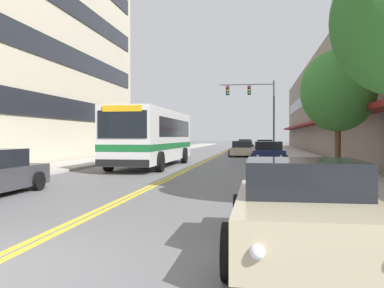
{
  "coord_description": "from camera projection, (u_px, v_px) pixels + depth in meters",
  "views": [
    {
      "loc": [
        3.6,
        -4.9,
        1.72
      ],
      "look_at": [
        -0.77,
        23.47,
        1.2
      ],
      "focal_mm": 40.0,
      "sensor_mm": 36.0,
      "label": 1
    }
  ],
  "objects": [
    {
      "name": "car_beige_parked_right_foreground",
      "position": [
        304.0,
        210.0,
        6.21
      ],
      "size": [
        2.17,
        4.2,
        1.37
      ],
      "color": "#BCAD89",
      "rests_on": "ground_plane"
    },
    {
      "name": "car_champagne_moving_lead",
      "position": [
        242.0,
        149.0,
        36.61
      ],
      "size": [
        2.17,
        4.26,
        1.32
      ],
      "color": "beige",
      "rests_on": "ground_plane"
    },
    {
      "name": "traffic_signal_mast",
      "position": [
        256.0,
        102.0,
        43.35
      ],
      "size": [
        5.58,
        0.38,
        7.36
      ],
      "color": "#47474C",
      "rests_on": "ground_plane"
    },
    {
      "name": "sidewalk_left",
      "position": [
        150.0,
        153.0,
        43.07
      ],
      "size": [
        3.24,
        106.0,
        0.12
      ],
      "color": "#B2ADA5",
      "rests_on": "ground_plane"
    },
    {
      "name": "centre_line",
      "position": [
        221.0,
        154.0,
        41.99
      ],
      "size": [
        0.34,
        106.0,
        0.01
      ],
      "color": "yellow",
      "rests_on": "ground_plane"
    },
    {
      "name": "car_charcoal_parked_left_near",
      "position": [
        164.0,
        149.0,
        36.61
      ],
      "size": [
        1.98,
        4.22,
        1.32
      ],
      "color": "#232328",
      "rests_on": "ground_plane"
    },
    {
      "name": "street_tree_right_mid",
      "position": [
        338.0,
        91.0,
        18.14
      ],
      "size": [
        3.16,
        3.16,
        5.28
      ],
      "color": "brown",
      "rests_on": "sidewalk_right"
    },
    {
      "name": "fire_hydrant",
      "position": [
        340.0,
        175.0,
        12.28
      ],
      "size": [
        0.36,
        0.28,
        0.95
      ],
      "color": "yellow",
      "rests_on": "sidewalk_right"
    },
    {
      "name": "storefront_row_right",
      "position": [
        359.0,
        103.0,
        39.93
      ],
      "size": [
        9.1,
        68.0,
        9.69
      ],
      "color": "gray",
      "rests_on": "ground_plane"
    },
    {
      "name": "ground_plane",
      "position": [
        221.0,
        154.0,
        41.99
      ],
      "size": [
        240.0,
        240.0,
        0.0
      ],
      "primitive_type": "plane",
      "color": "slate"
    },
    {
      "name": "car_slate_blue_moving_second",
      "position": [
        245.0,
        145.0,
        55.46
      ],
      "size": [
        2.14,
        4.66,
        1.34
      ],
      "color": "#475675",
      "rests_on": "ground_plane"
    },
    {
      "name": "car_black_parked_right_far",
      "position": [
        265.0,
        146.0,
        48.21
      ],
      "size": [
        2.17,
        4.73,
        1.35
      ],
      "color": "black",
      "rests_on": "ground_plane"
    },
    {
      "name": "city_bus",
      "position": [
        153.0,
        135.0,
        24.58
      ],
      "size": [
        2.87,
        11.32,
        3.15
      ],
      "color": "silver",
      "rests_on": "ground_plane"
    },
    {
      "name": "sidewalk_right",
      "position": [
        295.0,
        154.0,
        40.9
      ],
      "size": [
        3.24,
        106.0,
        0.12
      ],
      "color": "#B2ADA5",
      "rests_on": "ground_plane"
    },
    {
      "name": "car_navy_parked_right_mid",
      "position": [
        268.0,
        153.0,
        27.09
      ],
      "size": [
        2.21,
        4.24,
        1.4
      ],
      "color": "#19234C",
      "rests_on": "ground_plane"
    }
  ]
}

